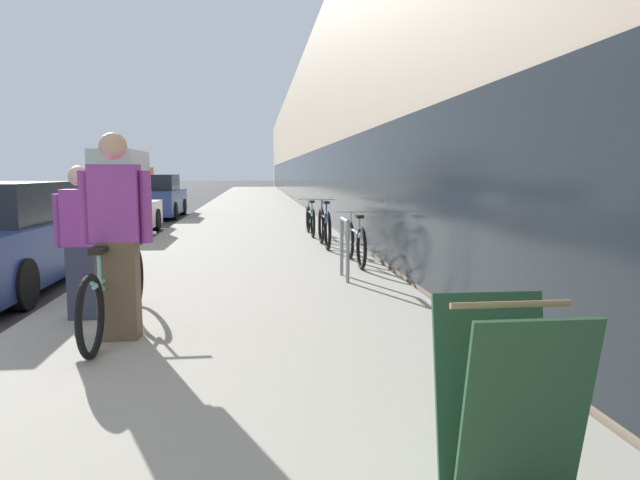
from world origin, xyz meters
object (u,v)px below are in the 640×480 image
object	(u,v)px
cruiser_bike_middle	(324,227)
parked_sedan_far	(154,198)
person_bystander	(82,243)
cruiser_bike_farthest	(310,220)
person_rider	(117,237)
moving_truck	(123,176)
cruiser_bike_nearest	(355,242)
vintage_roadster_curbside	(113,211)
tandem_bicycle	(116,291)
bike_rack_hoop	(345,242)
sandwich_board_sign	(507,397)

from	to	relation	value
cruiser_bike_middle	parked_sedan_far	world-z (taller)	parked_sedan_far
person_bystander	cruiser_bike_farthest	xyz separation A→B (m)	(3.00, 7.46, -0.41)
person_rider	person_bystander	world-z (taller)	person_rider
cruiser_bike_farthest	moving_truck	bearing A→B (deg)	113.62
person_rider	cruiser_bike_nearest	distance (m)	4.80
vintage_roadster_curbside	parked_sedan_far	world-z (taller)	parked_sedan_far
cruiser_bike_middle	tandem_bicycle	bearing A→B (deg)	-114.72
person_rider	bike_rack_hoop	size ratio (longest dim) A/B	2.14
person_rider	vintage_roadster_curbside	xyz separation A→B (m)	(-2.29, 9.33, -0.39)
sandwich_board_sign	parked_sedan_far	distance (m)	18.67
cruiser_bike_nearest	cruiser_bike_middle	distance (m)	2.21
tandem_bicycle	cruiser_bike_nearest	world-z (taller)	tandem_bicycle
person_bystander	sandwich_board_sign	distance (m)	4.53
cruiser_bike_farthest	sandwich_board_sign	world-z (taller)	sandwich_board_sign
person_rider	moving_truck	bearing A→B (deg)	102.45
cruiser_bike_farthest	cruiser_bike_middle	bearing A→B (deg)	-88.11
tandem_bicycle	cruiser_bike_nearest	xyz separation A→B (m)	(2.89, 3.57, -0.01)
cruiser_bike_middle	vintage_roadster_curbside	xyz separation A→B (m)	(-4.84, 3.28, 0.13)
person_bystander	cruiser_bike_nearest	distance (m)	4.56
cruiser_bike_nearest	vintage_roadster_curbside	distance (m)	7.47
cruiser_bike_middle	bike_rack_hoop	bearing A→B (deg)	-92.13
cruiser_bike_farthest	person_rider	bearing A→B (deg)	-106.80
person_rider	sandwich_board_sign	distance (m)	3.63
tandem_bicycle	person_bystander	size ratio (longest dim) A/B	1.54
cruiser_bike_farthest	cruiser_bike_nearest	bearing A→B (deg)	-85.89
cruiser_bike_middle	person_rider	bearing A→B (deg)	-112.87
person_bystander	cruiser_bike_nearest	world-z (taller)	person_bystander
bike_rack_hoop	vintage_roadster_curbside	bearing A→B (deg)	125.05
bike_rack_hoop	cruiser_bike_middle	xyz separation A→B (m)	(0.13, 3.44, -0.12)
cruiser_bike_nearest	moving_truck	world-z (taller)	moving_truck
cruiser_bike_nearest	cruiser_bike_farthest	distance (m)	4.37
sandwich_board_sign	vintage_roadster_curbside	bearing A→B (deg)	111.00
tandem_bicycle	parked_sedan_far	bearing A→B (deg)	98.49
person_bystander	sandwich_board_sign	bearing A→B (deg)	-50.66
person_bystander	moving_truck	bearing A→B (deg)	101.74
cruiser_bike_nearest	cruiser_bike_middle	size ratio (longest dim) A/B	0.98
bike_rack_hoop	moving_truck	size ratio (longest dim) A/B	0.12
person_bystander	cruiser_bike_farthest	size ratio (longest dim) A/B	0.85
cruiser_bike_nearest	moving_truck	xyz separation A→B (m)	(-8.99, 24.20, 0.95)
cruiser_bike_nearest	moving_truck	distance (m)	25.83
person_rider	bike_rack_hoop	world-z (taller)	person_rider
cruiser_bike_nearest	sandwich_board_sign	xyz separation A→B (m)	(-0.45, -6.60, 0.10)
vintage_roadster_curbside	moving_truck	bearing A→B (deg)	101.78
tandem_bicycle	sandwich_board_sign	world-z (taller)	sandwich_board_sign
bike_rack_hoop	vintage_roadster_curbside	world-z (taller)	vintage_roadster_curbside
cruiser_bike_middle	cruiser_bike_nearest	bearing A→B (deg)	-83.69
sandwich_board_sign	vintage_roadster_curbside	distance (m)	12.93
moving_truck	person_rider	bearing A→B (deg)	-77.55
tandem_bicycle	sandwich_board_sign	xyz separation A→B (m)	(2.44, -3.03, 0.08)
sandwich_board_sign	moving_truck	bearing A→B (deg)	105.50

